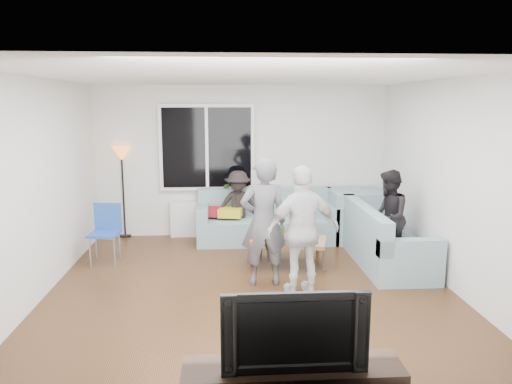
{
  "coord_description": "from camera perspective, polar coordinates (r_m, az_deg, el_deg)",
  "views": [
    {
      "loc": [
        -0.32,
        -5.75,
        2.31
      ],
      "look_at": [
        0.1,
        0.6,
        1.15
      ],
      "focal_mm": 34.63,
      "sensor_mm": 36.0,
      "label": 1
    }
  ],
  "objects": [
    {
      "name": "floor",
      "position": [
        6.22,
        -0.56,
        -11.69
      ],
      "size": [
        5.0,
        5.5,
        0.04
      ],
      "primitive_type": "cube",
      "color": "#56351C",
      "rests_on": "ground"
    },
    {
      "name": "ceiling",
      "position": [
        5.77,
        -0.61,
        13.4
      ],
      "size": [
        5.0,
        5.5,
        0.04
      ],
      "primitive_type": "cube",
      "color": "white",
      "rests_on": "ground"
    },
    {
      "name": "wall_back",
      "position": [
        8.59,
        -1.63,
        3.57
      ],
      "size": [
        5.0,
        0.04,
        2.6
      ],
      "primitive_type": "cube",
      "color": "silver",
      "rests_on": "ground"
    },
    {
      "name": "wall_front",
      "position": [
        3.17,
        2.27,
        -8.3
      ],
      "size": [
        5.0,
        0.04,
        2.6
      ],
      "primitive_type": "cube",
      "color": "silver",
      "rests_on": "ground"
    },
    {
      "name": "wall_left",
      "position": [
        6.24,
        -24.36,
        0.08
      ],
      "size": [
        0.04,
        5.5,
        2.6
      ],
      "primitive_type": "cube",
      "color": "silver",
      "rests_on": "ground"
    },
    {
      "name": "wall_right",
      "position": [
        6.5,
        22.2,
        0.61
      ],
      "size": [
        0.04,
        5.5,
        2.6
      ],
      "primitive_type": "cube",
      "color": "silver",
      "rests_on": "ground"
    },
    {
      "name": "window_frame",
      "position": [
        8.48,
        -5.69,
        5.14
      ],
      "size": [
        1.62,
        0.06,
        1.47
      ],
      "primitive_type": "cube",
      "color": "white",
      "rests_on": "wall_back"
    },
    {
      "name": "window_glass",
      "position": [
        8.44,
        -5.7,
        5.11
      ],
      "size": [
        1.5,
        0.02,
        1.35
      ],
      "primitive_type": "cube",
      "color": "black",
      "rests_on": "window_frame"
    },
    {
      "name": "window_mullion",
      "position": [
        8.43,
        -5.7,
        5.11
      ],
      "size": [
        0.05,
        0.03,
        1.35
      ],
      "primitive_type": "cube",
      "color": "white",
      "rests_on": "window_frame"
    },
    {
      "name": "radiator",
      "position": [
        8.64,
        -5.55,
        -3.1
      ],
      "size": [
        1.3,
        0.12,
        0.62
      ],
      "primitive_type": "cube",
      "color": "silver",
      "rests_on": "floor"
    },
    {
      "name": "potted_plant",
      "position": [
        8.51,
        -3.62,
        -0.05
      ],
      "size": [
        0.19,
        0.15,
        0.32
      ],
      "primitive_type": "imported",
      "rotation": [
        0.0,
        0.0,
        0.07
      ],
      "color": "#295C25",
      "rests_on": "radiator"
    },
    {
      "name": "vase",
      "position": [
        8.53,
        -6.08,
        -0.58
      ],
      "size": [
        0.19,
        0.19,
        0.17
      ],
      "primitive_type": "imported",
      "rotation": [
        0.0,
        0.0,
        0.17
      ],
      "color": "white",
      "rests_on": "radiator"
    },
    {
      "name": "sofa_back_section",
      "position": [
        8.27,
        1.22,
        -2.84
      ],
      "size": [
        2.3,
        0.85,
        0.85
      ],
      "primitive_type": null,
      "color": "gray",
      "rests_on": "floor"
    },
    {
      "name": "sofa_right_section",
      "position": [
        7.38,
        14.9,
        -4.84
      ],
      "size": [
        2.0,
        0.85,
        0.85
      ],
      "primitive_type": null,
      "rotation": [
        0.0,
        0.0,
        1.57
      ],
      "color": "gray",
      "rests_on": "floor"
    },
    {
      "name": "sofa_corner",
      "position": [
        8.54,
        11.42,
        -2.64
      ],
      "size": [
        0.85,
        0.85,
        0.85
      ],
      "primitive_type": "cube",
      "color": "gray",
      "rests_on": "floor"
    },
    {
      "name": "cushion_yellow",
      "position": [
        8.21,
        -2.97,
        -2.36
      ],
      "size": [
        0.43,
        0.38,
        0.14
      ],
      "primitive_type": "cube",
      "rotation": [
        0.0,
        0.0,
        -0.18
      ],
      "color": "gold",
      "rests_on": "sofa_back_section"
    },
    {
      "name": "cushion_red",
      "position": [
        8.29,
        -5.28,
        -2.26
      ],
      "size": [
        0.4,
        0.35,
        0.13
      ],
      "primitive_type": "cube",
      "rotation": [
        0.0,
        0.0,
        -0.13
      ],
      "color": "maroon",
      "rests_on": "sofa_back_section"
    },
    {
      "name": "coffee_table",
      "position": [
        7.11,
        3.53,
        -6.95
      ],
      "size": [
        1.21,
        0.85,
        0.4
      ],
      "primitive_type": "cube",
      "rotation": [
        0.0,
        0.0,
        -0.25
      ],
      "color": "#9E714C",
      "rests_on": "floor"
    },
    {
      "name": "pitcher",
      "position": [
        7.03,
        2.65,
        -4.73
      ],
      "size": [
        0.17,
        0.17,
        0.17
      ],
      "primitive_type": "cylinder",
      "color": "maroon",
      "rests_on": "coffee_table"
    },
    {
      "name": "side_chair",
      "position": [
        7.47,
        -17.11,
        -4.73
      ],
      "size": [
        0.45,
        0.45,
        0.86
      ],
      "primitive_type": null,
      "rotation": [
        0.0,
        0.0,
        -0.12
      ],
      "color": "#274DA9",
      "rests_on": "floor"
    },
    {
      "name": "floor_lamp",
      "position": [
        8.79,
        -15.08,
        -0.06
      ],
      "size": [
        0.32,
        0.32,
        1.56
      ],
      "primitive_type": null,
      "color": "orange",
      "rests_on": "floor"
    },
    {
      "name": "player_left",
      "position": [
        6.24,
        0.89,
        -3.51
      ],
      "size": [
        0.63,
        0.44,
        1.64
      ],
      "primitive_type": "imported",
      "rotation": [
        0.0,
        0.0,
        3.23
      ],
      "color": "#505055",
      "rests_on": "floor"
    },
    {
      "name": "player_right",
      "position": [
        5.95,
        5.45,
        -4.52
      ],
      "size": [
        0.99,
        0.58,
        1.58
      ],
      "primitive_type": "imported",
      "rotation": [
        0.0,
        0.0,
        3.37
      ],
      "color": "silver",
      "rests_on": "floor"
    },
    {
      "name": "spectator_right",
      "position": [
        7.31,
        15.01,
        -2.87
      ],
      "size": [
        0.68,
        0.78,
        1.37
      ],
      "primitive_type": "imported",
      "rotation": [
        0.0,
        0.0,
        -1.85
      ],
      "color": "black",
      "rests_on": "floor"
    },
    {
      "name": "spectator_back",
      "position": [
        8.24,
        -2.07,
        -1.67
      ],
      "size": [
        0.8,
        0.49,
        1.2
      ],
      "primitive_type": "imported",
      "rotation": [
        0.0,
        0.0,
        -0.06
      ],
      "color": "black",
      "rests_on": "floor"
    },
    {
      "name": "television",
      "position": [
        3.65,
        4.33,
        -15.26
      ],
      "size": [
        1.03,
        0.14,
        0.6
      ],
      "primitive_type": "imported",
      "color": "black",
      "rests_on": "tv_console"
    },
    {
      "name": "bottle_d",
      "position": [
        7.03,
        5.61,
        -4.43
      ],
      "size": [
        0.07,
        0.07,
        0.25
      ],
      "primitive_type": "cylinder",
      "color": "#FFA516",
      "rests_on": "coffee_table"
    },
    {
      "name": "bottle_b",
      "position": [
        6.93,
        2.91,
        -4.75
      ],
      "size": [
        0.08,
        0.08,
        0.22
      ],
      "primitive_type": "cylinder",
      "color": "#277B16",
      "rests_on": "coffee_table"
    },
    {
      "name": "bottle_a",
      "position": [
        7.05,
        0.73,
        -4.47
      ],
      "size": [
        0.07,
        0.07,
        0.22
      ],
      "primitive_type": "cylinder",
      "color": "orange",
      "rests_on": "coffee_table"
    },
    {
      "name": "bottle_e",
      "position": [
        7.24,
        6.04,
        -4.16
      ],
      "size": [
        0.07,
        0.07,
        0.21
      ],
      "primitive_type": "cylinder",
      "color": "black",
      "rests_on": "coffee_table"
    }
  ]
}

